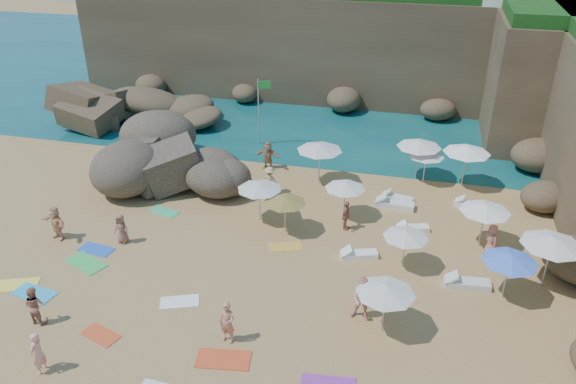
% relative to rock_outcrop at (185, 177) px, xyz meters
% --- Properties ---
extents(ground, '(120.00, 120.00, 0.00)m').
position_rel_rock_outcrop_xyz_m(ground, '(5.23, -7.00, 0.00)').
color(ground, tan).
rests_on(ground, ground).
extents(seawater, '(120.00, 120.00, 0.00)m').
position_rel_rock_outcrop_xyz_m(seawater, '(5.23, 23.00, 0.00)').
color(seawater, '#0C4751').
rests_on(seawater, ground).
extents(cliff_back, '(44.00, 8.00, 8.00)m').
position_rel_rock_outcrop_xyz_m(cliff_back, '(7.23, 18.00, 4.00)').
color(cliff_back, brown).
rests_on(cliff_back, ground).
extents(cliff_corner, '(10.00, 12.00, 8.00)m').
position_rel_rock_outcrop_xyz_m(cliff_corner, '(22.23, 13.00, 4.00)').
color(cliff_corner, brown).
rests_on(cliff_corner, ground).
extents(rock_promontory, '(12.00, 7.00, 2.00)m').
position_rel_rock_outcrop_xyz_m(rock_promontory, '(-5.77, 9.00, 0.00)').
color(rock_promontory, brown).
rests_on(rock_promontory, ground).
extents(marina_masts, '(3.10, 0.10, 6.00)m').
position_rel_rock_outcrop_xyz_m(marina_masts, '(-11.27, 23.00, 3.00)').
color(marina_masts, white).
rests_on(marina_masts, ground).
extents(rock_outcrop, '(8.25, 6.36, 3.18)m').
position_rel_rock_outcrop_xyz_m(rock_outcrop, '(0.00, 0.00, 0.00)').
color(rock_outcrop, brown).
rests_on(rock_outcrop, ground).
extents(flag_pole, '(0.85, 0.31, 4.44)m').
position_rel_rock_outcrop_xyz_m(flag_pole, '(2.96, 5.82, 2.83)').
color(flag_pole, silver).
rests_on(flag_pole, ground).
extents(parasol_0, '(2.58, 2.58, 2.44)m').
position_rel_rock_outcrop_xyz_m(parasol_0, '(7.76, 1.17, 2.24)').
color(parasol_0, silver).
rests_on(parasol_0, ground).
extents(parasol_1, '(2.07, 2.07, 1.96)m').
position_rel_rock_outcrop_xyz_m(parasol_1, '(13.59, 2.73, 1.80)').
color(parasol_1, silver).
rests_on(parasol_1, ground).
extents(parasol_2, '(2.61, 2.61, 2.46)m').
position_rel_rock_outcrop_xyz_m(parasol_2, '(15.74, 2.76, 2.26)').
color(parasol_2, silver).
rests_on(parasol_2, ground).
extents(parasol_3, '(2.54, 2.54, 2.40)m').
position_rel_rock_outcrop_xyz_m(parasol_3, '(13.14, 3.08, 2.21)').
color(parasol_3, silver).
rests_on(parasol_3, ground).
extents(parasol_4, '(2.34, 2.34, 2.21)m').
position_rel_rock_outcrop_xyz_m(parasol_4, '(16.39, -3.38, 2.03)').
color(parasol_4, silver).
rests_on(parasol_4, ground).
extents(parasol_5, '(2.23, 2.23, 2.11)m').
position_rel_rock_outcrop_xyz_m(parasol_5, '(5.67, -3.63, 1.94)').
color(parasol_5, silver).
rests_on(parasol_5, ground).
extents(parasol_6, '(2.06, 2.06, 1.94)m').
position_rel_rock_outcrop_xyz_m(parasol_6, '(7.19, -4.41, 1.78)').
color(parasol_6, silver).
rests_on(parasol_6, ground).
extents(parasol_7, '(2.07, 2.07, 1.96)m').
position_rel_rock_outcrop_xyz_m(parasol_7, '(9.76, -2.27, 1.79)').
color(parasol_7, silver).
rests_on(parasol_7, ground).
extents(parasol_8, '(2.56, 2.56, 2.42)m').
position_rel_rock_outcrop_xyz_m(parasol_8, '(18.85, -5.94, 2.22)').
color(parasol_8, silver).
rests_on(parasol_8, ground).
extents(parasol_9, '(2.00, 2.00, 1.89)m').
position_rel_rock_outcrop_xyz_m(parasol_9, '(13.00, -6.05, 1.74)').
color(parasol_9, silver).
rests_on(parasol_9, ground).
extents(parasol_10, '(2.24, 2.24, 2.12)m').
position_rel_rock_outcrop_xyz_m(parasol_10, '(17.14, -7.20, 1.95)').
color(parasol_10, silver).
rests_on(parasol_10, ground).
extents(parasol_11, '(2.23, 2.23, 2.11)m').
position_rel_rock_outcrop_xyz_m(parasol_11, '(12.52, -10.39, 1.94)').
color(parasol_11, silver).
rests_on(parasol_11, ground).
extents(lounger_0, '(1.67, 0.97, 0.25)m').
position_rel_rock_outcrop_xyz_m(lounger_0, '(13.28, -2.82, 0.12)').
color(lounger_0, white).
rests_on(lounger_0, ground).
extents(lounger_1, '(1.79, 0.94, 0.26)m').
position_rel_rock_outcrop_xyz_m(lounger_1, '(12.31, 0.13, 0.13)').
color(lounger_1, silver).
rests_on(lounger_1, ground).
extents(lounger_2, '(2.07, 0.78, 0.32)m').
position_rel_rock_outcrop_xyz_m(lounger_2, '(12.23, -0.66, 0.16)').
color(lounger_2, silver).
rests_on(lounger_2, ground).
extents(lounger_3, '(1.79, 1.10, 0.26)m').
position_rel_rock_outcrop_xyz_m(lounger_3, '(11.01, -5.74, 0.13)').
color(lounger_3, white).
rests_on(lounger_3, ground).
extents(lounger_4, '(1.84, 0.99, 0.27)m').
position_rel_rock_outcrop_xyz_m(lounger_4, '(16.19, 0.27, 0.14)').
color(lounger_4, white).
rests_on(lounger_4, ground).
extents(lounger_5, '(1.95, 0.82, 0.30)m').
position_rel_rock_outcrop_xyz_m(lounger_5, '(15.75, -6.80, 0.15)').
color(lounger_5, silver).
rests_on(lounger_5, ground).
extents(towel_0, '(1.93, 1.19, 0.03)m').
position_rel_rock_outcrop_xyz_m(towel_0, '(-1.76, -11.67, 0.02)').
color(towel_0, '#2AACE3').
rests_on(towel_0, ground).
extents(towel_2, '(1.67, 1.18, 0.03)m').
position_rel_rock_outcrop_xyz_m(towel_2, '(2.24, -13.24, 0.01)').
color(towel_2, '#D84A22').
rests_on(towel_2, ground).
extents(towel_3, '(2.17, 1.64, 0.03)m').
position_rel_rock_outcrop_xyz_m(towel_3, '(-0.86, -9.20, 0.02)').
color(towel_3, green).
rests_on(towel_3, ground).
extents(towel_4, '(1.96, 1.46, 0.03)m').
position_rel_rock_outcrop_xyz_m(towel_4, '(-2.85, -11.35, 0.02)').
color(towel_4, '#FFE943').
rests_on(towel_4, ground).
extents(towel_5, '(1.74, 1.30, 0.03)m').
position_rel_rock_outcrop_xyz_m(towel_5, '(4.34, -10.70, 0.01)').
color(towel_5, white).
rests_on(towel_5, ground).
extents(towel_8, '(1.73, 1.03, 0.03)m').
position_rel_rock_outcrop_xyz_m(towel_8, '(-1.00, -8.11, 0.01)').
color(towel_8, blue).
rests_on(towel_8, ground).
extents(towel_10, '(2.07, 1.26, 0.03)m').
position_rel_rock_outcrop_xyz_m(towel_10, '(7.17, -13.32, 0.02)').
color(towel_10, '#D64921').
rests_on(towel_10, ground).
extents(towel_11, '(1.72, 1.19, 0.03)m').
position_rel_rock_outcrop_xyz_m(towel_11, '(0.55, -4.07, 0.01)').
color(towel_11, '#38C478').
rests_on(towel_11, ground).
extents(towel_12, '(1.73, 1.26, 0.03)m').
position_rel_rock_outcrop_xyz_m(towel_12, '(7.53, -5.75, 0.01)').
color(towel_12, gold).
rests_on(towel_12, ground).
extents(person_stand_1, '(0.85, 0.69, 1.64)m').
position_rel_rock_outcrop_xyz_m(person_stand_1, '(-0.50, -13.15, 0.82)').
color(person_stand_1, '#B4715A').
rests_on(person_stand_1, ground).
extents(person_stand_2, '(1.07, 0.54, 1.59)m').
position_rel_rock_outcrop_xyz_m(person_stand_2, '(5.39, -0.71, 0.80)').
color(person_stand_2, tan).
rests_on(person_stand_2, ground).
extents(person_stand_3, '(0.54, 0.95, 1.54)m').
position_rel_rock_outcrop_xyz_m(person_stand_3, '(10.03, -3.46, 0.77)').
color(person_stand_3, '#A96454').
rests_on(person_stand_3, ground).
extents(person_stand_4, '(0.72, 0.87, 1.57)m').
position_rel_rock_outcrop_xyz_m(person_stand_4, '(16.80, -4.07, 0.78)').
color(person_stand_4, '#B87461').
rests_on(person_stand_4, ground).
extents(person_stand_5, '(1.61, 0.56, 1.71)m').
position_rel_rock_outcrop_xyz_m(person_stand_5, '(4.39, 2.36, 0.86)').
color(person_stand_5, tan).
rests_on(person_stand_5, ground).
extents(person_stand_6, '(0.45, 0.64, 1.69)m').
position_rel_rock_outcrop_xyz_m(person_stand_6, '(1.22, -15.36, 0.84)').
color(person_stand_6, '#FAA68E').
rests_on(person_stand_6, ground).
extents(person_lie_2, '(0.79, 1.49, 0.39)m').
position_rel_rock_outcrop_xyz_m(person_lie_2, '(-0.07, -7.22, 0.19)').
color(person_lie_2, brown).
rests_on(person_lie_2, ground).
extents(person_lie_3, '(2.06, 2.14, 0.46)m').
position_rel_rock_outcrop_xyz_m(person_lie_3, '(-3.26, -7.68, 0.23)').
color(person_lie_3, '#E4A977').
rests_on(person_lie_3, ground).
extents(person_lie_4, '(0.91, 1.79, 0.41)m').
position_rel_rock_outcrop_xyz_m(person_lie_4, '(7.03, -12.36, 0.20)').
color(person_lie_4, tan).
rests_on(person_lie_4, ground).
extents(person_lie_5, '(1.09, 1.96, 0.71)m').
position_rel_rock_outcrop_xyz_m(person_lie_5, '(11.69, -9.93, 0.35)').
color(person_lie_5, '#E99784').
rests_on(person_lie_5, ground).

